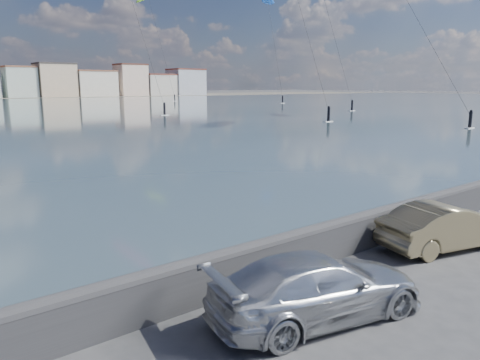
{
  "coord_description": "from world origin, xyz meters",
  "views": [
    {
      "loc": [
        -6.18,
        -4.98,
        4.53
      ],
      "look_at": [
        1.0,
        4.0,
        2.2
      ],
      "focal_mm": 35.0,
      "sensor_mm": 36.0,
      "label": 1
    }
  ],
  "objects": [
    {
      "name": "car_champagne",
      "position": [
        6.19,
        1.26,
        0.65
      ],
      "size": [
        4.15,
        2.32,
        1.3
      ],
      "primitive_type": "imported",
      "rotation": [
        0.0,
        0.0,
        1.32
      ],
      "color": "tan",
      "rests_on": "ground"
    },
    {
      "name": "kitesurfer_9",
      "position": [
        79.21,
        90.22,
        25.52
      ],
      "size": [
        8.59,
        10.67,
        26.77
      ],
      "color": "blue",
      "rests_on": "ground"
    },
    {
      "name": "seawall",
      "position": [
        0.0,
        2.7,
        0.58
      ],
      "size": [
        400.0,
        0.36,
        1.08
      ],
      "color": "#28282B",
      "rests_on": "ground"
    },
    {
      "name": "car_silver",
      "position": [
        0.36,
        0.77,
        0.65
      ],
      "size": [
        4.77,
        2.71,
        1.3
      ],
      "primitive_type": "imported",
      "rotation": [
        0.0,
        0.0,
        1.36
      ],
      "color": "silver",
      "rests_on": "ground"
    },
    {
      "name": "ground",
      "position": [
        0.0,
        0.0,
        0.0
      ],
      "size": [
        700.0,
        700.0,
        0.0
      ],
      "primitive_type": "plane",
      "color": "#333335",
      "rests_on": "ground"
    }
  ]
}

